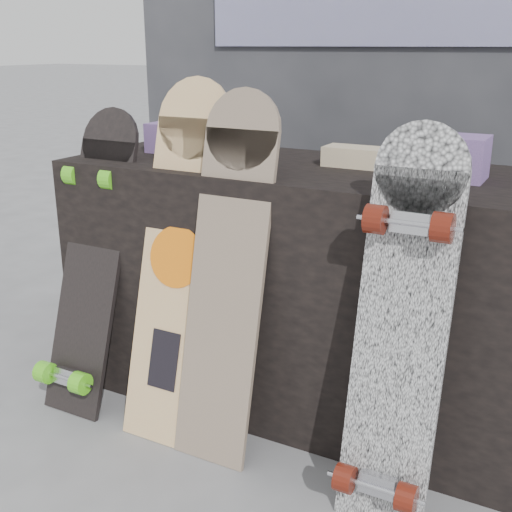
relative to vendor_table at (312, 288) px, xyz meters
The scene contains 10 objects.
ground 0.64m from the vendor_table, 90.00° to the right, with size 60.00×60.00×0.00m, color slate.
vendor_table is the anchor object (origin of this frame).
booth 1.10m from the vendor_table, 90.00° to the left, with size 2.40×0.22×2.20m.
merch_box_purple 0.70m from the vendor_table, behind, with size 0.18×0.12×0.10m, color #593E7F.
merch_box_small 0.63m from the vendor_table, ahead, with size 0.14×0.14×0.12m, color #593E7F.
merch_box_flat 0.45m from the vendor_table, 27.84° to the left, with size 0.22×0.10×0.06m, color #D1B78C.
longboard_geisha 0.47m from the vendor_table, 134.96° to the right, with size 0.25×0.31×1.07m.
longboard_celtic 0.39m from the vendor_table, 109.19° to the right, with size 0.23×0.26×1.05m.
longboard_cascadia 0.58m from the vendor_table, 45.54° to the right, with size 0.22×0.27×1.00m.
skateboard_dark 0.73m from the vendor_table, 154.22° to the right, with size 0.22×0.39×0.97m.
Camera 1 is at (0.76, -1.31, 1.16)m, focal length 45.00 mm.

